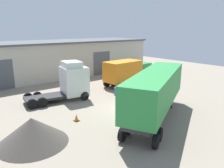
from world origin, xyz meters
TOP-DOWN VIEW (x-y plane):
  - ground_plane at (0.00, 0.00)m, footprint 60.00×60.00m
  - warehouse_building at (0.00, 18.15)m, footprint 34.32×8.80m
  - tractor_unit_white at (-2.57, 5.91)m, footprint 6.47×3.45m
  - container_trailer_green at (0.19, -3.03)m, footprint 10.55×7.04m
  - box_truck_green at (5.96, 6.42)m, footprint 6.72×2.77m
  - gravel_pile at (-8.85, -0.67)m, footprint 4.47×4.47m
  - oil_drum at (1.98, 3.84)m, footprint 0.58×0.58m
  - traffic_cone at (-4.96, 0.60)m, footprint 0.40×0.40m

SIDE VIEW (x-z plane):
  - ground_plane at x=0.00m, z-range 0.00..0.00m
  - traffic_cone at x=-4.96m, z-range -0.02..0.53m
  - oil_drum at x=1.98m, z-range 0.00..0.88m
  - gravel_pile at x=-8.85m, z-range 0.00..1.72m
  - box_truck_green at x=5.96m, z-range 0.21..3.41m
  - tractor_unit_white at x=-2.57m, z-range -0.12..3.80m
  - container_trailer_green at x=0.19m, z-range 0.56..4.42m
  - warehouse_building at x=0.00m, z-range 0.01..5.29m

